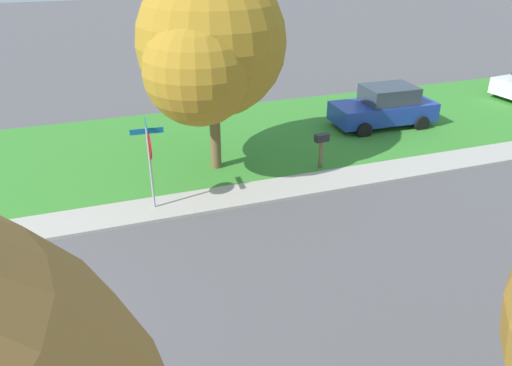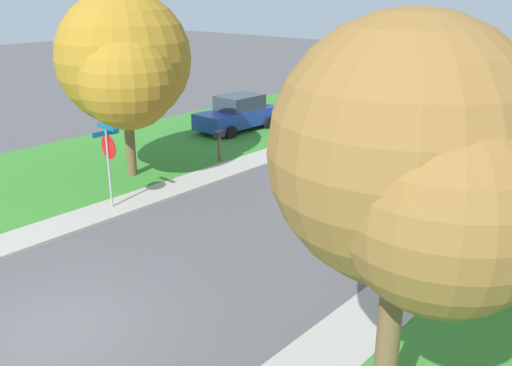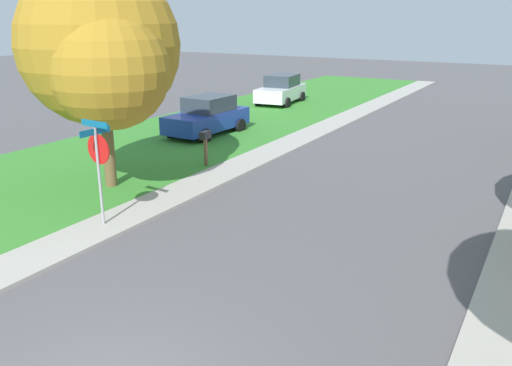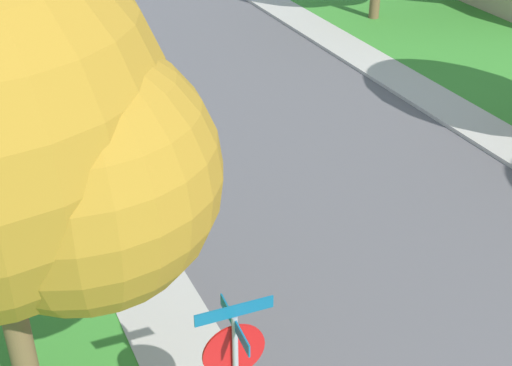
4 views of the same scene
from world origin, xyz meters
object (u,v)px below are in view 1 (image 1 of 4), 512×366
car_blue_far_down_street (384,107)px  stop_sign_far_corner (150,151)px  tree_sidewalk_mid (208,49)px  mailbox (321,142)px

car_blue_far_down_street → stop_sign_far_corner: bearing=-69.0°
tree_sidewalk_mid → mailbox: tree_sidewalk_mid is taller
mailbox → stop_sign_far_corner: bearing=-80.7°
stop_sign_far_corner → mailbox: bearing=99.3°
car_blue_far_down_street → tree_sidewalk_mid: 8.85m
car_blue_far_down_street → tree_sidewalk_mid: bearing=-75.7°
car_blue_far_down_street → tree_sidewalk_mid: tree_sidewalk_mid is taller
stop_sign_far_corner → mailbox: 6.01m
stop_sign_far_corner → car_blue_far_down_street: (-3.93, 10.23, -1.01)m
tree_sidewalk_mid → stop_sign_far_corner: bearing=-50.0°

